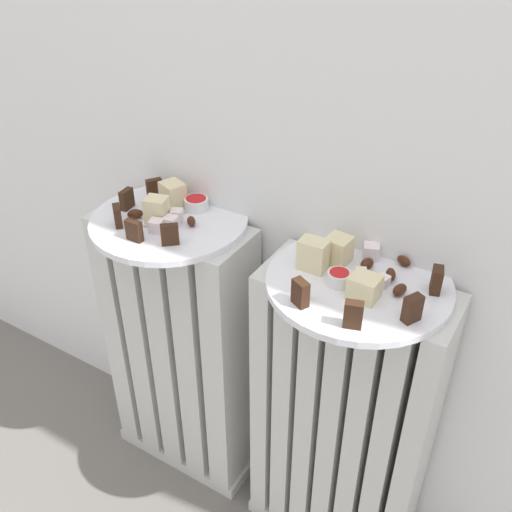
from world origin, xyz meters
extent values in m
cube|color=silver|center=(-0.19, 0.28, 0.01)|extent=(0.33, 0.14, 0.03)
cube|color=silver|center=(-0.32, 0.28, 0.34)|extent=(0.05, 0.14, 0.61)
cube|color=silver|center=(-0.25, 0.28, 0.34)|extent=(0.05, 0.14, 0.61)
cube|color=silver|center=(-0.19, 0.28, 0.34)|extent=(0.05, 0.14, 0.61)
cube|color=silver|center=(-0.12, 0.28, 0.34)|extent=(0.05, 0.14, 0.61)
cube|color=silver|center=(-0.06, 0.28, 0.34)|extent=(0.05, 0.14, 0.61)
cube|color=silver|center=(0.05, 0.28, 0.34)|extent=(0.04, 0.14, 0.61)
cube|color=silver|center=(0.09, 0.28, 0.34)|extent=(0.04, 0.14, 0.61)
cube|color=silver|center=(0.14, 0.28, 0.34)|extent=(0.04, 0.14, 0.61)
cube|color=silver|center=(0.19, 0.28, 0.34)|extent=(0.04, 0.14, 0.61)
cube|color=silver|center=(0.24, 0.28, 0.34)|extent=(0.04, 0.14, 0.61)
cube|color=silver|center=(0.28, 0.28, 0.34)|extent=(0.04, 0.14, 0.61)
cube|color=silver|center=(0.33, 0.28, 0.34)|extent=(0.04, 0.14, 0.61)
cylinder|color=white|center=(-0.19, 0.28, 0.65)|extent=(0.29, 0.29, 0.01)
cylinder|color=white|center=(0.19, 0.28, 0.65)|extent=(0.29, 0.29, 0.01)
cube|color=#382114|center=(-0.26, 0.33, 0.67)|extent=(0.03, 0.03, 0.04)
cube|color=#382114|center=(-0.28, 0.27, 0.67)|extent=(0.02, 0.03, 0.04)
cube|color=#382114|center=(-0.25, 0.21, 0.67)|extent=(0.03, 0.03, 0.04)
cube|color=#382114|center=(-0.19, 0.19, 0.67)|extent=(0.03, 0.01, 0.04)
cube|color=#382114|center=(-0.13, 0.21, 0.67)|extent=(0.03, 0.03, 0.04)
cube|color=beige|center=(-0.20, 0.26, 0.68)|extent=(0.05, 0.04, 0.05)
cube|color=beige|center=(-0.21, 0.32, 0.68)|extent=(0.05, 0.05, 0.05)
cube|color=white|center=(-0.16, 0.25, 0.66)|extent=(0.03, 0.03, 0.02)
cube|color=white|center=(-0.18, 0.23, 0.66)|extent=(0.03, 0.03, 0.02)
cube|color=white|center=(-0.17, 0.28, 0.66)|extent=(0.03, 0.03, 0.02)
ellipsoid|color=#3D1E0F|center=(-0.22, 0.28, 0.66)|extent=(0.03, 0.02, 0.01)
ellipsoid|color=#3D1E0F|center=(-0.14, 0.28, 0.66)|extent=(0.03, 0.03, 0.02)
ellipsoid|color=#3D1E0F|center=(-0.24, 0.25, 0.66)|extent=(0.03, 0.03, 0.02)
cylinder|color=white|center=(-0.17, 0.34, 0.66)|extent=(0.05, 0.05, 0.02)
cylinder|color=red|center=(-0.17, 0.34, 0.67)|extent=(0.04, 0.04, 0.01)
cube|color=#382114|center=(0.14, 0.18, 0.67)|extent=(0.03, 0.03, 0.04)
cube|color=#382114|center=(0.22, 0.17, 0.67)|extent=(0.03, 0.02, 0.04)
cube|color=#382114|center=(0.29, 0.23, 0.67)|extent=(0.03, 0.03, 0.04)
cube|color=#382114|center=(0.30, 0.31, 0.67)|extent=(0.02, 0.03, 0.04)
cube|color=beige|center=(0.21, 0.24, 0.67)|extent=(0.05, 0.04, 0.04)
cube|color=beige|center=(0.11, 0.27, 0.68)|extent=(0.05, 0.03, 0.05)
cube|color=beige|center=(0.14, 0.31, 0.67)|extent=(0.04, 0.04, 0.04)
cube|color=white|center=(0.19, 0.28, 0.66)|extent=(0.02, 0.02, 0.02)
cube|color=white|center=(0.22, 0.28, 0.66)|extent=(0.02, 0.02, 0.02)
cube|color=white|center=(0.18, 0.35, 0.66)|extent=(0.03, 0.03, 0.03)
ellipsoid|color=#3D1E0F|center=(0.23, 0.31, 0.66)|extent=(0.03, 0.03, 0.02)
ellipsoid|color=#3D1E0F|center=(0.23, 0.35, 0.66)|extent=(0.03, 0.02, 0.02)
ellipsoid|color=#3D1E0F|center=(0.19, 0.32, 0.66)|extent=(0.02, 0.03, 0.02)
ellipsoid|color=#3D1E0F|center=(0.25, 0.28, 0.66)|extent=(0.02, 0.03, 0.02)
cylinder|color=white|center=(0.17, 0.25, 0.66)|extent=(0.04, 0.04, 0.02)
cylinder|color=red|center=(0.17, 0.25, 0.67)|extent=(0.03, 0.03, 0.01)
cube|color=#B7B7BC|center=(-0.20, 0.26, 0.65)|extent=(0.03, 0.06, 0.00)
cube|color=#B7B7BC|center=(-0.18, 0.31, 0.65)|extent=(0.03, 0.03, 0.00)
camera|label=1|loc=(0.42, -0.42, 1.17)|focal=40.05mm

